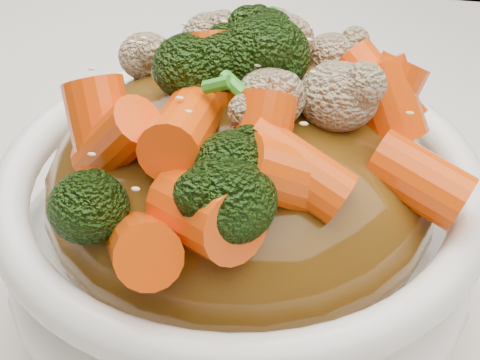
# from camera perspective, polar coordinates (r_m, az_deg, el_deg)

# --- Properties ---
(tablecloth) EXTENTS (1.20, 0.80, 0.04)m
(tablecloth) POSITION_cam_1_polar(r_m,az_deg,el_deg) (0.46, 6.21, -7.57)
(tablecloth) COLOR white
(tablecloth) RESTS_ON dining_table
(bowl) EXTENTS (0.31, 0.31, 0.10)m
(bowl) POSITION_cam_1_polar(r_m,az_deg,el_deg) (0.39, 0.00, -4.26)
(bowl) COLOR white
(bowl) RESTS_ON tablecloth
(sauce_base) EXTENTS (0.25, 0.25, 0.11)m
(sauce_base) POSITION_cam_1_polar(r_m,az_deg,el_deg) (0.37, 0.00, -0.42)
(sauce_base) COLOR #5B390F
(sauce_base) RESTS_ON bowl
(carrots) EXTENTS (0.25, 0.25, 0.06)m
(carrots) POSITION_cam_1_polar(r_m,az_deg,el_deg) (0.33, 0.00, 9.21)
(carrots) COLOR #FD5108
(carrots) RESTS_ON sauce_base
(broccoli) EXTENTS (0.25, 0.25, 0.05)m
(broccoli) POSITION_cam_1_polar(r_m,az_deg,el_deg) (0.33, 0.00, 9.04)
(broccoli) COLOR black
(broccoli) RESTS_ON sauce_base
(cauliflower) EXTENTS (0.25, 0.25, 0.04)m
(cauliflower) POSITION_cam_1_polar(r_m,az_deg,el_deg) (0.33, 0.00, 8.70)
(cauliflower) COLOR tan
(cauliflower) RESTS_ON sauce_base
(scallions) EXTENTS (0.19, 0.19, 0.02)m
(scallions) POSITION_cam_1_polar(r_m,az_deg,el_deg) (0.33, 0.00, 9.39)
(scallions) COLOR #2C891F
(scallions) RESTS_ON sauce_base
(sesame_seeds) EXTENTS (0.22, 0.22, 0.01)m
(sesame_seeds) POSITION_cam_1_polar(r_m,az_deg,el_deg) (0.33, 0.00, 9.39)
(sesame_seeds) COLOR beige
(sesame_seeds) RESTS_ON sauce_base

